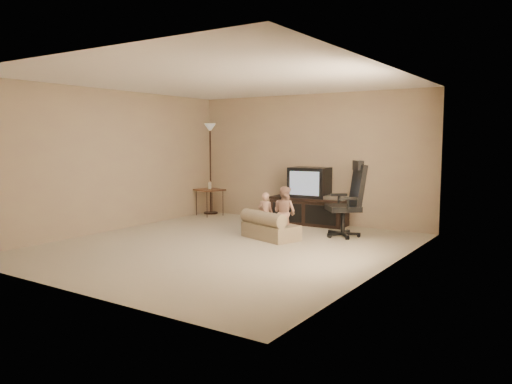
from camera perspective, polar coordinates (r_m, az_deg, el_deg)
floor at (r=7.68m, az=-3.55°, el=-6.19°), size 5.50×5.50×0.00m
room_shell at (r=7.51m, az=-3.62°, el=5.21°), size 5.50×5.50×5.50m
tv_stand at (r=9.62m, az=6.16°, el=-1.00°), size 1.56×0.64×1.09m
office_chair at (r=8.46m, az=10.45°, el=-1.99°), size 0.83×0.83×1.28m
side_table at (r=10.71m, az=-5.34°, el=0.23°), size 0.64×0.64×0.77m
floor_lamp at (r=10.92m, az=-5.25°, el=5.01°), size 0.31×0.31×1.97m
child_sofa at (r=8.19m, az=1.46°, el=-4.07°), size 1.06×0.80×0.46m
toddler_left at (r=8.32m, az=1.11°, el=-2.60°), size 0.30×0.24×0.75m
toddler_right at (r=8.18m, az=3.27°, el=-2.36°), size 0.45×0.30×0.87m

